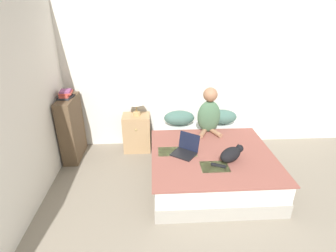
{
  "coord_description": "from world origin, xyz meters",
  "views": [
    {
      "loc": [
        -0.75,
        -0.65,
        2.3
      ],
      "look_at": [
        -0.57,
        2.55,
        0.81
      ],
      "focal_mm": 28.0,
      "sensor_mm": 36.0,
      "label": 1
    }
  ],
  "objects": [
    {
      "name": "wall_back",
      "position": [
        0.0,
        3.6,
        1.27
      ],
      "size": [
        5.43,
        0.05,
        2.55
      ],
      "color": "silver",
      "rests_on": "ground_plane"
    },
    {
      "name": "wall_side",
      "position": [
        -2.24,
        1.79,
        1.27
      ],
      "size": [
        0.05,
        4.58,
        2.55
      ],
      "color": "silver",
      "rests_on": "ground_plane"
    },
    {
      "name": "bed",
      "position": [
        0.03,
        2.56,
        0.22
      ],
      "size": [
        1.65,
        1.93,
        0.46
      ],
      "color": "#9E998E",
      "rests_on": "ground_plane"
    },
    {
      "name": "pillow_near",
      "position": [
        -0.33,
        3.36,
        0.57
      ],
      "size": [
        0.51,
        0.3,
        0.24
      ],
      "color": "#42665B",
      "rests_on": "bed"
    },
    {
      "name": "pillow_far",
      "position": [
        0.39,
        3.36,
        0.57
      ],
      "size": [
        0.51,
        0.3,
        0.24
      ],
      "color": "#42665B",
      "rests_on": "bed"
    },
    {
      "name": "person_sitting",
      "position": [
        0.1,
        3.06,
        0.78
      ],
      "size": [
        0.36,
        0.36,
        0.72
      ],
      "color": "#476B4C",
      "rests_on": "bed"
    },
    {
      "name": "cat_tabby",
      "position": [
        0.23,
        2.2,
        0.55
      ],
      "size": [
        0.47,
        0.36,
        0.18
      ],
      "rotation": [
        0.0,
        0.0,
        0.63
      ],
      "color": "black",
      "rests_on": "bed"
    },
    {
      "name": "laptop_open",
      "position": [
        -0.33,
        2.41,
        0.51
      ],
      "size": [
        0.42,
        0.42,
        0.26
      ],
      "rotation": [
        0.0,
        0.0,
        -0.63
      ],
      "color": "black",
      "rests_on": "bed"
    },
    {
      "name": "nightstand",
      "position": [
        -1.05,
        3.36,
        0.32
      ],
      "size": [
        0.45,
        0.37,
        0.64
      ],
      "color": "tan",
      "rests_on": "ground_plane"
    },
    {
      "name": "table_lamp",
      "position": [
        -1.04,
        3.36,
        0.91
      ],
      "size": [
        0.28,
        0.28,
        0.37
      ],
      "color": "tan",
      "rests_on": "nightstand"
    },
    {
      "name": "bookshelf",
      "position": [
        -2.07,
        3.19,
        0.51
      ],
      "size": [
        0.23,
        0.66,
        1.02
      ],
      "color": "brown",
      "rests_on": "ground_plane"
    },
    {
      "name": "book_stack_top",
      "position": [
        -2.07,
        3.19,
        1.07
      ],
      "size": [
        0.22,
        0.26,
        0.13
      ],
      "color": "#2D2D33",
      "rests_on": "bookshelf"
    }
  ]
}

